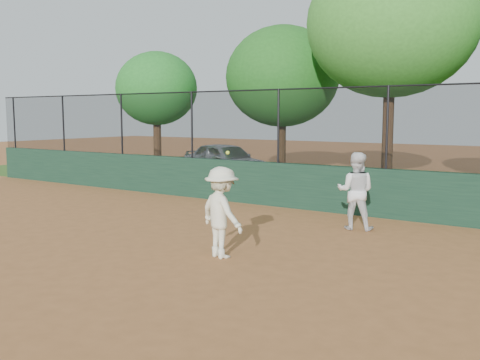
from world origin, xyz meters
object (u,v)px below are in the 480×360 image
Objects in this scene: player_second at (356,191)px; tree_1 at (282,77)px; parked_car at (226,161)px; tree_2 at (391,23)px; player_main at (222,212)px; tree_0 at (156,89)px.

tree_1 reaches higher than player_second.
tree_2 is (6.33, 0.37, 4.73)m from parked_car.
tree_2 is at bearing -67.92° from parked_car.
player_main is 11.02m from tree_2.
player_second is 0.89× the size of player_main.
parked_car is 0.69× the size of tree_1.
player_second is at bearing -51.41° from tree_1.
tree_0 is 6.12m from tree_1.
parked_car is at bearing -51.66° from player_second.
tree_2 reaches higher than player_second.
tree_2 reaches higher than parked_car.
parked_car is 0.53× the size of tree_2.
tree_0 is 0.68× the size of tree_2.
tree_1 is at bearing 114.75° from player_main.
player_second is (7.81, -6.09, 0.13)m from parked_car.
player_main is at bearing -65.25° from tree_1.
tree_0 is at bearing 176.14° from tree_2.
player_main reaches higher than player_second.
player_second is at bearing -30.06° from tree_0.
player_second is 0.28× the size of tree_1.
parked_car is at bearing -13.47° from tree_0.
tree_0 is at bearing 95.28° from parked_car.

